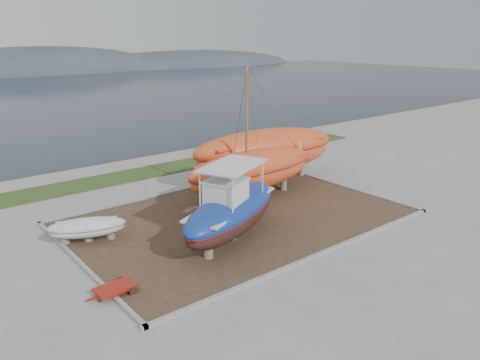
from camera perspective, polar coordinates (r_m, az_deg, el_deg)
ground at (r=23.95m, az=5.79°, el=-7.45°), size 140.00×140.00×0.00m
dirt_patch at (r=26.67m, az=-0.24°, el=-4.62°), size 18.00×12.00×0.06m
curb_frame at (r=26.66m, az=-0.24°, el=-4.53°), size 18.60×12.60×0.15m
grass_strip at (r=35.89m, az=-11.78°, el=0.83°), size 44.00×3.00×0.08m
blue_caique at (r=23.22m, az=-1.01°, el=-2.81°), size 8.41×5.61×3.89m
white_dinghy at (r=24.74m, az=-18.11°, el=-5.83°), size 4.06×2.79×1.14m
orange_sailboat at (r=28.55m, az=1.56°, el=5.52°), size 9.51×2.85×8.21m
orange_bare_hull at (r=32.58m, az=3.12°, el=2.85°), size 11.46×4.89×3.64m
red_trailer at (r=19.92m, az=-14.93°, el=-12.87°), size 2.46×1.33×0.34m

